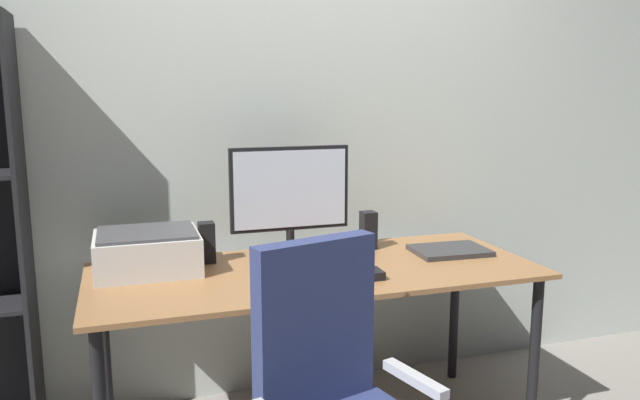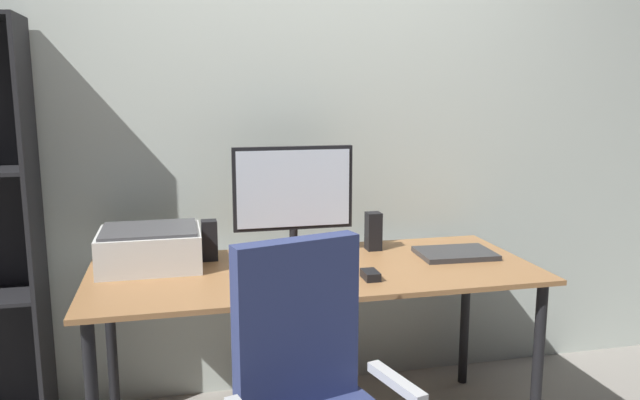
# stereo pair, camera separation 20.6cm
# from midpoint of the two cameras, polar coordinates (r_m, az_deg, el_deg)

# --- Properties ---
(back_wall) EXTENTS (6.40, 0.10, 2.60)m
(back_wall) POSITION_cam_midpoint_polar(r_m,az_deg,el_deg) (2.92, -5.70, 7.21)
(back_wall) COLOR beige
(back_wall) RESTS_ON ground
(desk) EXTENTS (1.78, 0.75, 0.74)m
(desk) POSITION_cam_midpoint_polar(r_m,az_deg,el_deg) (2.52, -2.73, -7.97)
(desk) COLOR olive
(desk) RESTS_ON ground
(monitor) EXTENTS (0.52, 0.20, 0.47)m
(monitor) POSITION_cam_midpoint_polar(r_m,az_deg,el_deg) (2.64, -5.02, 0.52)
(monitor) COLOR black
(monitor) RESTS_ON desk
(keyboard) EXTENTS (0.29, 0.11, 0.02)m
(keyboard) POSITION_cam_midpoint_polar(r_m,az_deg,el_deg) (2.31, -3.04, -7.47)
(keyboard) COLOR black
(keyboard) RESTS_ON desk
(mouse) EXTENTS (0.06, 0.10, 0.03)m
(mouse) POSITION_cam_midpoint_polar(r_m,az_deg,el_deg) (2.37, 2.54, -6.85)
(mouse) COLOR black
(mouse) RESTS_ON desk
(coffee_mug) EXTENTS (0.10, 0.08, 0.09)m
(coffee_mug) POSITION_cam_midpoint_polar(r_m,az_deg,el_deg) (2.52, -2.85, -5.11)
(coffee_mug) COLOR #B72D28
(coffee_mug) RESTS_ON desk
(laptop) EXTENTS (0.33, 0.25, 0.02)m
(laptop) POSITION_cam_midpoint_polar(r_m,az_deg,el_deg) (2.76, 9.82, -4.64)
(laptop) COLOR #2D2D30
(laptop) RESTS_ON desk
(speaker_left) EXTENTS (0.06, 0.07, 0.17)m
(speaker_left) POSITION_cam_midpoint_polar(r_m,az_deg,el_deg) (2.62, -12.67, -3.88)
(speaker_left) COLOR black
(speaker_left) RESTS_ON desk
(speaker_right) EXTENTS (0.06, 0.07, 0.17)m
(speaker_right) POSITION_cam_midpoint_polar(r_m,az_deg,el_deg) (2.77, 2.38, -2.83)
(speaker_right) COLOR black
(speaker_right) RESTS_ON desk
(printer) EXTENTS (0.40, 0.34, 0.16)m
(printer) POSITION_cam_midpoint_polar(r_m,az_deg,el_deg) (2.56, -17.93, -4.56)
(printer) COLOR silver
(printer) RESTS_ON desk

